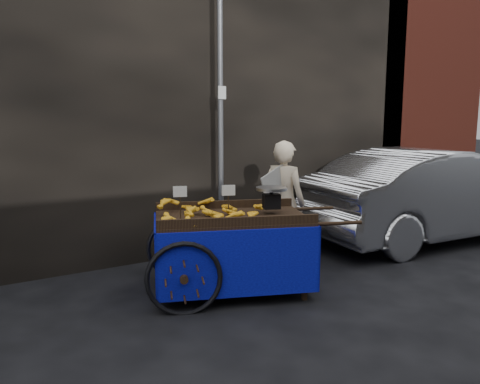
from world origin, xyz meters
TOP-DOWN VIEW (x-y plane):
  - ground at (0.00, 0.00)m, footprint 80.00×80.00m
  - building_wall at (0.39, 2.60)m, footprint 13.50×2.00m
  - street_pole at (0.30, 1.30)m, footprint 0.12×0.10m
  - banana_cart at (-0.33, 0.02)m, footprint 2.66×1.88m
  - vendor at (0.92, 0.59)m, footprint 0.85×0.75m
  - plastic_bag at (0.40, 0.37)m, footprint 0.25×0.20m
  - parked_car at (3.86, 0.32)m, footprint 4.79×2.02m

SIDE VIEW (x-z plane):
  - ground at x=0.00m, z-range 0.00..0.00m
  - plastic_bag at x=0.40m, z-range 0.00..0.23m
  - parked_car at x=3.86m, z-range 0.00..1.54m
  - banana_cart at x=-0.33m, z-range 0.15..1.48m
  - vendor at x=0.92m, z-range 0.00..1.74m
  - street_pole at x=0.30m, z-range 0.01..4.01m
  - building_wall at x=0.39m, z-range 0.00..5.00m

